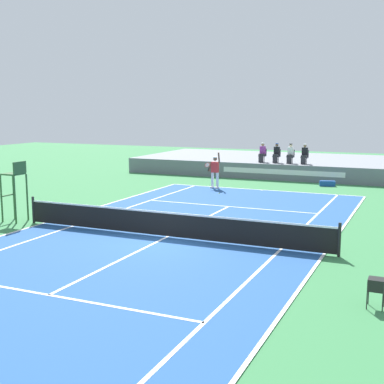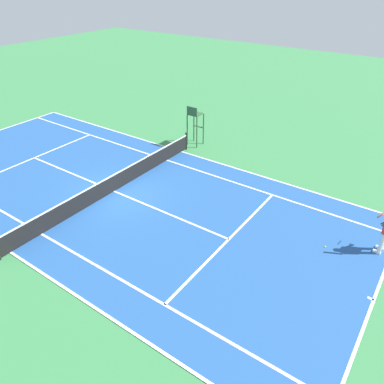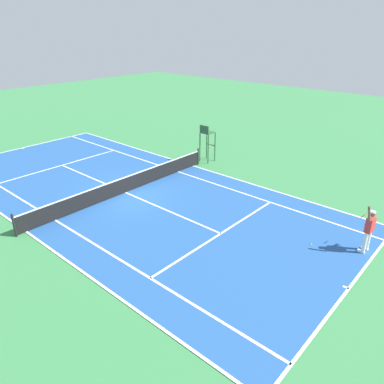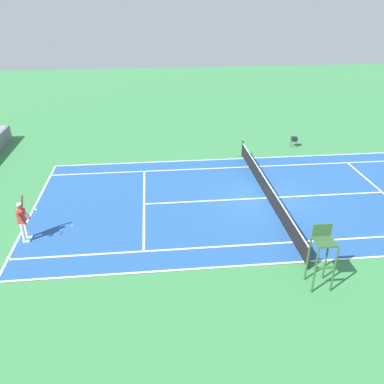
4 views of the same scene
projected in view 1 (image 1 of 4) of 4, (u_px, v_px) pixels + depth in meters
ground_plane at (167, 238)px, 18.59m from camera, size 80.00×80.00×0.00m
court at (167, 237)px, 18.58m from camera, size 11.08×23.88×0.03m
net at (167, 223)px, 18.50m from camera, size 11.98×0.10×1.07m
barrier_wall at (282, 173)px, 33.16m from camera, size 22.27×0.25×1.02m
bleacher_platform at (299, 165)px, 37.49m from camera, size 22.27×9.36×1.02m
spectator_seated_0 at (262, 153)px, 34.50m from camera, size 0.44×0.60×1.26m
spectator_seated_1 at (276, 153)px, 34.12m from camera, size 0.44×0.60×1.26m
spectator_seated_2 at (290, 154)px, 33.75m from camera, size 0.44×0.60×1.26m
spectator_seated_3 at (304, 154)px, 33.38m from camera, size 0.44×0.60×1.26m
tennis_player at (215, 171)px, 29.88m from camera, size 0.79×0.62×2.08m
tennis_ball at (219, 193)px, 28.04m from camera, size 0.07×0.07×0.07m
umpire_chair at (15, 183)px, 21.07m from camera, size 0.77×0.77×2.44m
equipment_bag at (327, 183)px, 30.85m from camera, size 0.95×0.53×0.32m
ball_hopper at (376, 284)px, 11.96m from camera, size 0.36×0.36×0.70m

